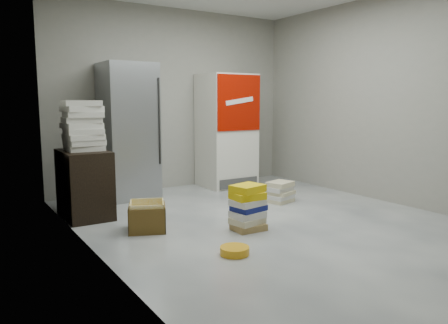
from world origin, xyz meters
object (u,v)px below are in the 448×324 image
steel_fridge (128,131)px  coke_cooler (227,131)px  phonebook_stack_main (248,207)px  cardboard_box (147,219)px  wood_shelf (84,184)px

steel_fridge → coke_cooler: steel_fridge is taller
phonebook_stack_main → cardboard_box: phonebook_stack_main is taller
coke_cooler → phonebook_stack_main: coke_cooler is taller
cardboard_box → phonebook_stack_main: bearing=-8.0°
steel_fridge → wood_shelf: bearing=-138.7°
coke_cooler → cardboard_box: coke_cooler is taller
coke_cooler → wood_shelf: bearing=-163.7°
wood_shelf → phonebook_stack_main: (1.33, -1.48, -0.16)m
cardboard_box → coke_cooler: bearing=61.5°
steel_fridge → cardboard_box: steel_fridge is taller
wood_shelf → cardboard_box: wood_shelf is taller
steel_fridge → wood_shelf: steel_fridge is taller
coke_cooler → wood_shelf: (-2.48, -0.72, -0.50)m
wood_shelf → cardboard_box: size_ratio=1.58×
phonebook_stack_main → cardboard_box: bearing=144.3°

